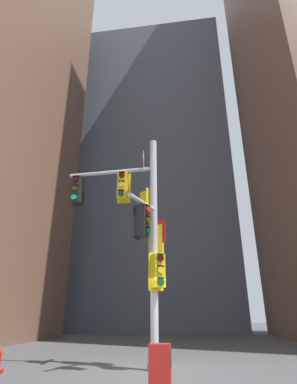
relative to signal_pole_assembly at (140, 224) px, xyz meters
name	(u,v)px	position (x,y,z in m)	size (l,w,h in m)	color
ground	(155,371)	(0.47, 0.02, -4.28)	(120.00, 120.00, 0.00)	#474749
building_mid_block	(153,183)	(-2.88, 25.94, 13.02)	(17.66, 17.66, 34.59)	#4C5460
signal_pole_assembly	(140,224)	(0.00, 0.00, 0.00)	(3.59, 2.10, 7.45)	#B2B2B5
newspaper_box	(160,368)	(0.92, -2.66, -3.83)	(0.45, 0.36, 0.90)	red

